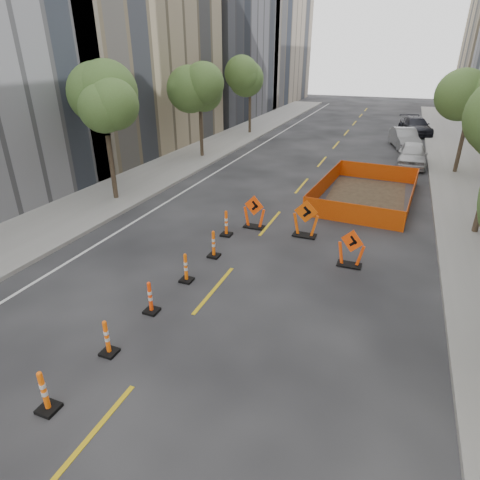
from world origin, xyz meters
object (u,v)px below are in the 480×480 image
at_px(parked_car_mid, 404,138).
at_px(parked_car_far, 415,126).
at_px(channelizer_5, 186,268).
at_px(channelizer_7, 226,223).
at_px(chevron_sign_center, 306,218).
at_px(chevron_sign_left, 254,212).
at_px(channelizer_6, 214,244).
at_px(chevron_sign_right, 351,248).
at_px(channelizer_2, 44,391).
at_px(channelizer_4, 150,297).
at_px(channelizer_3, 107,338).
at_px(parked_car_near, 412,154).

bearing_deg(parked_car_mid, parked_car_far, 68.67).
xyz_separation_m(channelizer_5, channelizer_7, (-0.22, 3.90, 0.04)).
relative_size(channelizer_5, parked_car_mid, 0.23).
bearing_deg(chevron_sign_center, channelizer_5, -123.44).
bearing_deg(chevron_sign_center, chevron_sign_left, 173.79).
bearing_deg(channelizer_6, chevron_sign_right, 13.47).
relative_size(channelizer_2, chevron_sign_left, 0.72).
height_order(channelizer_4, chevron_sign_left, chevron_sign_left).
xyz_separation_m(channelizer_3, channelizer_6, (0.23, 5.85, 0.02)).
bearing_deg(chevron_sign_center, chevron_sign_right, -46.35).
relative_size(channelizer_3, channelizer_4, 0.98).
bearing_deg(channelizer_5, chevron_sign_center, 60.42).
relative_size(channelizer_6, parked_car_near, 0.24).
distance_m(chevron_sign_center, parked_car_far, 26.66).
xyz_separation_m(channelizer_5, chevron_sign_center, (2.86, 5.03, 0.28)).
xyz_separation_m(channelizer_2, channelizer_6, (0.30, 7.81, -0.00)).
bearing_deg(chevron_sign_center, channelizer_7, -163.70).
distance_m(channelizer_5, chevron_sign_right, 5.85).
height_order(channelizer_5, chevron_sign_left, chevron_sign_left).
relative_size(channelizer_2, channelizer_5, 1.03).
xyz_separation_m(channelizer_4, chevron_sign_right, (5.07, 5.06, 0.20)).
distance_m(channelizer_6, parked_car_near, 18.32).
bearing_deg(channelizer_3, channelizer_4, 89.80).
bearing_deg(channelizer_7, chevron_sign_left, 56.93).
bearing_deg(chevron_sign_left, chevron_sign_center, 4.72).
relative_size(chevron_sign_center, parked_car_near, 0.36).
distance_m(chevron_sign_left, parked_car_near, 15.22).
bearing_deg(parked_car_mid, channelizer_5, -118.44).
distance_m(chevron_sign_left, chevron_sign_center, 2.28).
height_order(channelizer_7, chevron_sign_center, chevron_sign_center).
bearing_deg(chevron_sign_right, channelizer_6, -144.97).
height_order(chevron_sign_center, chevron_sign_right, chevron_sign_center).
bearing_deg(channelizer_4, parked_car_mid, 76.55).
bearing_deg(channelizer_3, channelizer_7, 90.74).
xyz_separation_m(channelizer_2, channelizer_3, (0.07, 1.95, -0.03)).
relative_size(channelizer_4, parked_car_near, 0.23).
xyz_separation_m(channelizer_7, chevron_sign_right, (5.17, -0.79, 0.16)).
distance_m(channelizer_6, channelizer_7, 1.98).
xyz_separation_m(channelizer_3, channelizer_5, (0.12, 3.90, 0.01)).
xyz_separation_m(chevron_sign_left, parked_car_mid, (5.69, 19.61, 0.02)).
height_order(channelizer_3, parked_car_far, parked_car_far).
xyz_separation_m(parked_car_mid, parked_car_far, (0.83, 6.62, -0.00)).
bearing_deg(channelizer_7, channelizer_4, -88.95).
xyz_separation_m(channelizer_4, parked_car_near, (7.00, 20.92, 0.25)).
distance_m(channelizer_5, chevron_sign_center, 5.79).
relative_size(channelizer_3, parked_car_far, 0.20).
height_order(chevron_sign_left, parked_car_far, parked_car_far).
bearing_deg(chevron_sign_right, channelizer_4, -113.46).
bearing_deg(channelizer_2, chevron_sign_left, 86.01).
height_order(channelizer_3, chevron_sign_left, chevron_sign_left).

